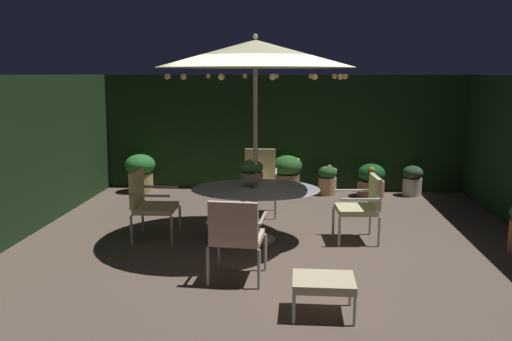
{
  "coord_description": "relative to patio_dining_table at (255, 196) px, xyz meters",
  "views": [
    {
      "loc": [
        0.25,
        -6.58,
        2.26
      ],
      "look_at": [
        -0.27,
        0.48,
        0.96
      ],
      "focal_mm": 36.99,
      "sensor_mm": 36.0,
      "label": 1
    }
  ],
  "objects": [
    {
      "name": "patio_chair_north",
      "position": [
        1.46,
        0.11,
        -0.1
      ],
      "size": [
        0.6,
        0.62,
        0.9
      ],
      "color": "#B6B4A3",
      "rests_on": "ground_plane"
    },
    {
      "name": "patio_chair_northeast",
      "position": [
        -0.04,
        1.48,
        -0.04
      ],
      "size": [
        0.58,
        0.61,
        1.05
      ],
      "color": "#B6B1A5",
      "rests_on": "ground_plane"
    },
    {
      "name": "patio_umbrella",
      "position": [
        -0.0,
        -0.0,
        1.89
      ],
      "size": [
        2.61,
        2.61,
        2.77
      ],
      "color": "#BCB6A4",
      "rests_on": "ground_plane"
    },
    {
      "name": "ottoman_footrest",
      "position": [
        0.81,
        -2.21,
        -0.32
      ],
      "size": [
        0.59,
        0.47,
        0.36
      ],
      "color": "#B7B5A9",
      "rests_on": "ground_plane"
    },
    {
      "name": "potted_plant_back_right",
      "position": [
        1.95,
        2.83,
        -0.32
      ],
      "size": [
        0.5,
        0.51,
        0.62
      ],
      "color": "#A4654D",
      "rests_on": "ground_plane"
    },
    {
      "name": "potted_plant_left_far",
      "position": [
        2.74,
        2.96,
        -0.33
      ],
      "size": [
        0.38,
        0.38,
        0.57
      ],
      "color": "beige",
      "rests_on": "ground_plane"
    },
    {
      "name": "patio_chair_east",
      "position": [
        -1.48,
        -0.03,
        -0.08
      ],
      "size": [
        0.59,
        0.61,
        0.97
      ],
      "color": "#BAB3A4",
      "rests_on": "ground_plane"
    },
    {
      "name": "hedge_backdrop_rear",
      "position": [
        0.27,
        3.43,
        0.49
      ],
      "size": [
        7.59,
        0.3,
        2.25
      ],
      "primitive_type": "cube",
      "color": "#1B3317",
      "rests_on": "ground_plane"
    },
    {
      "name": "potted_plant_front_corner",
      "position": [
        -2.46,
        2.89,
        -0.22
      ],
      "size": [
        0.58,
        0.58,
        0.74
      ],
      "color": "tan",
      "rests_on": "ground_plane"
    },
    {
      "name": "ground_plane",
      "position": [
        0.27,
        -0.37,
        -0.64
      ],
      "size": [
        7.59,
        7.91,
        0.02
      ],
      "primitive_type": "cube",
      "color": "brown"
    },
    {
      "name": "patio_chair_southeast",
      "position": [
        -0.1,
        -1.46,
        -0.07
      ],
      "size": [
        0.63,
        0.61,
        0.94
      ],
      "color": "#B4AEA4",
      "rests_on": "ground_plane"
    },
    {
      "name": "patio_dining_table",
      "position": [
        0.0,
        0.0,
        0.0
      ],
      "size": [
        1.75,
        1.39,
        0.75
      ],
      "color": "#BBB3A8",
      "rests_on": "ground_plane"
    },
    {
      "name": "potted_plant_right_far",
      "position": [
        0.38,
        3.02,
        -0.24
      ],
      "size": [
        0.57,
        0.57,
        0.73
      ],
      "color": "#816F55",
      "rests_on": "ground_plane"
    },
    {
      "name": "centerpiece_planter",
      "position": [
        -0.06,
        0.09,
        0.33
      ],
      "size": [
        0.32,
        0.32,
        0.4
      ],
      "color": "tan",
      "rests_on": "patio_dining_table"
    },
    {
      "name": "potted_plant_back_center",
      "position": [
        1.15,
        2.92,
        -0.34
      ],
      "size": [
        0.35,
        0.35,
        0.56
      ],
      "color": "tan",
      "rests_on": "ground_plane"
    }
  ]
}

